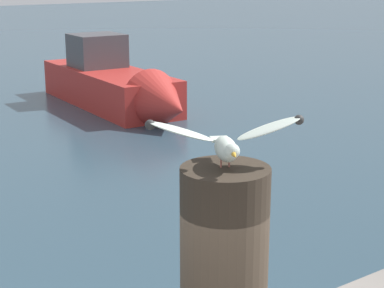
{
  "coord_description": "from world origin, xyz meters",
  "views": [
    {
      "loc": [
        -2.05,
        -2.31,
        3.53
      ],
      "look_at": [
        -0.43,
        -0.0,
        2.75
      ],
      "focal_mm": 59.76,
      "sensor_mm": 36.0,
      "label": 1
    }
  ],
  "objects": [
    {
      "name": "seagull",
      "position": [
        -0.43,
        -0.26,
        2.82
      ],
      "size": [
        0.64,
        0.41,
        0.22
      ],
      "color": "#C67160",
      "rests_on": "mooring_post"
    },
    {
      "name": "boat_red",
      "position": [
        5.74,
        11.93,
        0.58
      ],
      "size": [
        1.9,
        6.41,
        2.05
      ],
      "color": "#B72D28",
      "rests_on": "ground_plane"
    },
    {
      "name": "mooring_post",
      "position": [
        -0.43,
        -0.25,
        2.2
      ],
      "size": [
        0.4,
        0.4,
        1.01
      ],
      "primitive_type": "cylinder",
      "color": "#382D23",
      "rests_on": "harbor_quay"
    }
  ]
}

